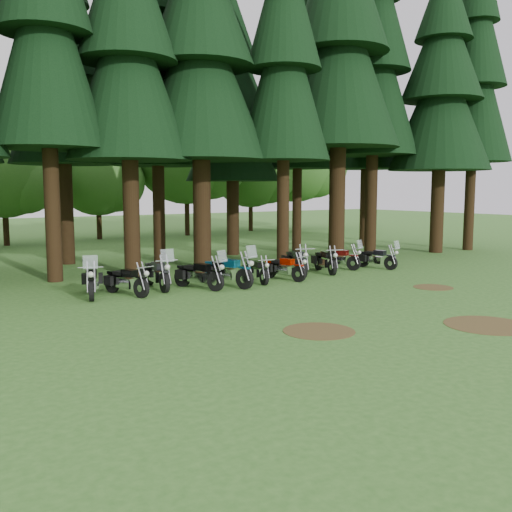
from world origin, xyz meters
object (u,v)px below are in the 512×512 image
object	(u,v)px
motorcycle_1	(126,282)
motorcycle_3	(199,275)
motorcycle_10	(377,259)
motorcycle_9	(339,259)
motorcycle_0	(92,282)
motorcycle_5	(257,271)
motorcycle_2	(157,275)
motorcycle_7	(296,262)
motorcycle_4	(227,272)
motorcycle_8	(325,262)
motorcycle_6	(284,269)

from	to	relation	value
motorcycle_1	motorcycle_3	distance (m)	2.58
motorcycle_10	motorcycle_9	bearing A→B (deg)	138.31
motorcycle_0	motorcycle_5	world-z (taller)	motorcycle_0
motorcycle_1	motorcycle_2	bearing A→B (deg)	4.57
motorcycle_2	motorcycle_7	xyz separation A→B (m)	(6.15, -0.10, 0.00)
motorcycle_2	motorcycle_7	size ratio (longest dim) A/B	1.03
motorcycle_4	motorcycle_8	distance (m)	5.24
motorcycle_6	motorcycle_1	bearing A→B (deg)	162.13
motorcycle_4	motorcycle_9	xyz separation A→B (m)	(6.40, 1.10, -0.08)
motorcycle_9	motorcycle_10	size ratio (longest dim) A/B	1.02
motorcycle_6	motorcycle_5	bearing A→B (deg)	158.78
motorcycle_2	motorcycle_9	size ratio (longest dim) A/B	1.16
motorcycle_5	motorcycle_7	bearing A→B (deg)	27.15
motorcycle_5	motorcycle_2	bearing A→B (deg)	179.42
motorcycle_4	motorcycle_7	size ratio (longest dim) A/B	1.05
motorcycle_0	motorcycle_1	bearing A→B (deg)	-1.33
motorcycle_7	motorcycle_1	bearing A→B (deg)	-156.64
motorcycle_3	motorcycle_4	distance (m)	1.09
motorcycle_3	motorcycle_5	size ratio (longest dim) A/B	1.13
motorcycle_2	motorcycle_8	xyz separation A→B (m)	(7.51, -0.35, -0.05)
motorcycle_10	motorcycle_7	bearing A→B (deg)	158.83
motorcycle_3	motorcycle_8	xyz separation A→B (m)	(6.28, 0.48, -0.02)
motorcycle_1	motorcycle_4	xyz separation A→B (m)	(3.64, -0.45, 0.08)
motorcycle_6	motorcycle_10	distance (m)	5.33
motorcycle_10	motorcycle_0	bearing A→B (deg)	164.72
motorcycle_4	motorcycle_8	bearing A→B (deg)	-7.47
motorcycle_6	motorcycle_3	bearing A→B (deg)	164.24
motorcycle_1	motorcycle_3	world-z (taller)	motorcycle_3
motorcycle_2	motorcycle_8	size ratio (longest dim) A/B	1.13
motorcycle_3	motorcycle_8	bearing A→B (deg)	-14.88
motorcycle_0	motorcycle_6	bearing A→B (deg)	13.33
motorcycle_0	motorcycle_2	xyz separation A→B (m)	(2.35, 0.14, 0.01)
motorcycle_0	motorcycle_1	size ratio (longest dim) A/B	1.11
motorcycle_5	motorcycle_3	bearing A→B (deg)	-167.65
motorcycle_2	motorcycle_8	world-z (taller)	motorcycle_2
motorcycle_2	motorcycle_10	world-z (taller)	motorcycle_2
motorcycle_4	motorcycle_0	bearing A→B (deg)	155.51
motorcycle_6	motorcycle_9	bearing A→B (deg)	1.28
motorcycle_0	motorcycle_7	size ratio (longest dim) A/B	0.98
motorcycle_0	motorcycle_4	distance (m)	4.73
motorcycle_1	motorcycle_4	world-z (taller)	motorcycle_4
motorcycle_3	motorcycle_9	xyz separation A→B (m)	(7.48, 0.95, -0.03)
motorcycle_4	motorcycle_8	size ratio (longest dim) A/B	1.16
motorcycle_2	motorcycle_5	xyz separation A→B (m)	(3.72, -0.79, -0.09)
motorcycle_2	motorcycle_7	bearing A→B (deg)	4.59
motorcycle_8	motorcycle_0	bearing A→B (deg)	-161.93
motorcycle_5	motorcycle_9	xyz separation A→B (m)	(4.99, 0.91, 0.03)
motorcycle_9	motorcycle_10	bearing A→B (deg)	-47.93
motorcycle_5	motorcycle_6	world-z (taller)	motorcycle_6
motorcycle_0	motorcycle_2	bearing A→B (deg)	23.04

